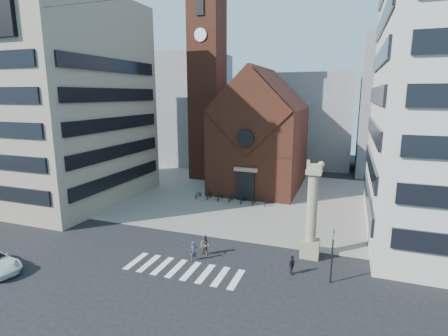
% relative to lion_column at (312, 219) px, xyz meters
% --- Properties ---
extents(ground, '(120.00, 120.00, 0.00)m').
position_rel_lion_column_xyz_m(ground, '(-10.01, -3.00, -3.46)').
color(ground, black).
rests_on(ground, ground).
extents(piazza, '(46.00, 30.00, 0.05)m').
position_rel_lion_column_xyz_m(piazza, '(-10.01, 16.00, -3.43)').
color(piazza, gray).
rests_on(piazza, ground).
extents(zebra_crossing, '(10.20, 3.20, 0.01)m').
position_rel_lion_column_xyz_m(zebra_crossing, '(-9.46, -6.00, -3.45)').
color(zebra_crossing, white).
rests_on(zebra_crossing, ground).
extents(church, '(12.00, 16.65, 18.00)m').
position_rel_lion_column_xyz_m(church, '(-10.01, 22.04, 4.53)').
color(church, brown).
rests_on(church, ground).
extents(campanile, '(5.50, 5.50, 31.20)m').
position_rel_lion_column_xyz_m(campanile, '(-20.01, 25.00, 12.28)').
color(campanile, brown).
rests_on(campanile, ground).
extents(building_left, '(18.00, 20.00, 26.00)m').
position_rel_lion_column_xyz_m(building_left, '(-34.01, 7.00, 9.54)').
color(building_left, gray).
rests_on(building_left, ground).
extents(bg_block_left, '(16.00, 14.00, 22.00)m').
position_rel_lion_column_xyz_m(bg_block_left, '(-30.01, 37.00, 7.54)').
color(bg_block_left, gray).
rests_on(bg_block_left, ground).
extents(bg_block_mid, '(14.00, 12.00, 18.00)m').
position_rel_lion_column_xyz_m(bg_block_mid, '(-4.01, 42.00, 5.54)').
color(bg_block_mid, gray).
rests_on(bg_block_mid, ground).
extents(bg_block_right, '(16.00, 14.00, 24.00)m').
position_rel_lion_column_xyz_m(bg_block_right, '(11.99, 39.00, 8.54)').
color(bg_block_right, gray).
rests_on(bg_block_right, ground).
extents(lion_column, '(1.63, 1.60, 8.68)m').
position_rel_lion_column_xyz_m(lion_column, '(0.00, 0.00, 0.00)').
color(lion_column, gray).
rests_on(lion_column, ground).
extents(traffic_light, '(0.13, 0.16, 4.30)m').
position_rel_lion_column_xyz_m(traffic_light, '(1.99, -4.00, -1.17)').
color(traffic_light, black).
rests_on(traffic_light, ground).
extents(pedestrian_0, '(0.73, 0.69, 1.69)m').
position_rel_lion_column_xyz_m(pedestrian_0, '(-9.36, -4.19, -2.61)').
color(pedestrian_0, '#383448').
rests_on(pedestrian_0, ground).
extents(pedestrian_1, '(1.06, 0.91, 1.89)m').
position_rel_lion_column_xyz_m(pedestrian_1, '(-8.82, -2.99, -2.51)').
color(pedestrian_1, '#5F524C').
rests_on(pedestrian_1, ground).
extents(pedestrian_2, '(0.72, 1.01, 1.59)m').
position_rel_lion_column_xyz_m(pedestrian_2, '(-1.01, -3.72, -2.66)').
color(pedestrian_2, '#222128').
rests_on(pedestrian_2, ground).
extents(scooter_0, '(0.76, 1.90, 0.98)m').
position_rel_lion_column_xyz_m(scooter_0, '(-16.45, 12.76, -2.92)').
color(scooter_0, black).
rests_on(scooter_0, piazza).
extents(scooter_1, '(0.61, 1.83, 1.09)m').
position_rel_lion_column_xyz_m(scooter_1, '(-14.86, 12.76, -2.86)').
color(scooter_1, black).
rests_on(scooter_1, piazza).
extents(scooter_2, '(0.76, 1.90, 0.98)m').
position_rel_lion_column_xyz_m(scooter_2, '(-13.28, 12.76, -2.92)').
color(scooter_2, black).
rests_on(scooter_2, piazza).
extents(scooter_3, '(0.61, 1.83, 1.09)m').
position_rel_lion_column_xyz_m(scooter_3, '(-11.69, 12.76, -2.86)').
color(scooter_3, black).
rests_on(scooter_3, piazza).
extents(scooter_4, '(0.76, 1.90, 0.98)m').
position_rel_lion_column_xyz_m(scooter_4, '(-10.10, 12.76, -2.92)').
color(scooter_4, black).
rests_on(scooter_4, piazza).
extents(scooter_5, '(0.61, 1.83, 1.09)m').
position_rel_lion_column_xyz_m(scooter_5, '(-8.51, 12.76, -2.86)').
color(scooter_5, black).
rests_on(scooter_5, piazza).
extents(scooter_6, '(0.76, 1.90, 0.98)m').
position_rel_lion_column_xyz_m(scooter_6, '(-6.92, 12.76, -2.92)').
color(scooter_6, black).
rests_on(scooter_6, piazza).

